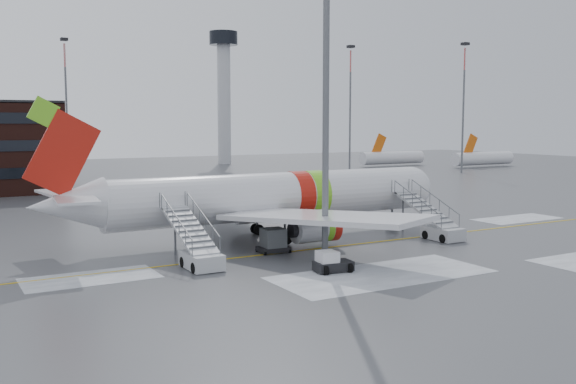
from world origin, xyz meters
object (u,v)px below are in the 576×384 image
pushback_tug (331,263)px  uld_container (273,241)px  airliner (265,197)px  light_mast_near (326,63)px  airstair_aft (197,251)px  airstair_fwd (437,226)px

pushback_tug → uld_container: size_ratio=1.12×
pushback_tug → airliner: bearing=82.0°
uld_container → light_mast_near: light_mast_near is taller
pushback_tug → uld_container: (-0.23, 7.30, 0.22)m
pushback_tug → light_mast_near: 13.12m
airliner → uld_container: bearing=-111.5°
airliner → airstair_aft: size_ratio=4.55×
airstair_fwd → light_mast_near: bearing=-167.8°
airliner → light_mast_near: size_ratio=1.36×
airliner → light_mast_near: 13.53m
airstair_aft → light_mast_near: 14.98m
airliner → airstair_fwd: 14.12m
uld_container → light_mast_near: bearing=-68.9°
airstair_fwd → light_mast_near: size_ratio=0.30×
airliner → light_mast_near: (-0.26, -9.24, 9.89)m
airliner → airstair_fwd: airliner is taller
airliner → pushback_tug: (-1.71, -12.20, -2.81)m
airstair_aft → airliner: bearing=37.7°
airliner → pushback_tug: airliner is taller
airstair_aft → pushback_tug: bearing=-40.0°
airstair_fwd → airstair_aft: size_ratio=1.00×
airliner → pushback_tug: bearing=-98.0°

